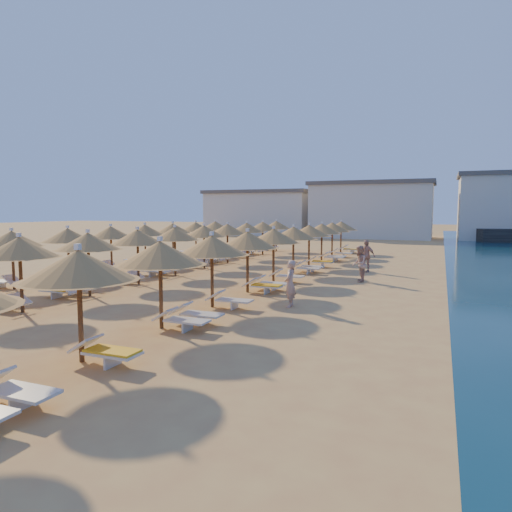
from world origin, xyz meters
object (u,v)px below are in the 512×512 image
at_px(beachgoer_c, 366,256).
at_px(beachgoer_b, 359,264).
at_px(beachgoer_a, 290,284).
at_px(parasol_row_west, 175,235).
at_px(parasol_row_east, 274,237).

bearing_deg(beachgoer_c, beachgoer_b, -69.58).
distance_m(beachgoer_b, beachgoer_c, 3.85).
bearing_deg(beachgoer_b, beachgoer_a, -16.49).
bearing_deg(beachgoer_b, parasol_row_west, -86.92).
distance_m(parasol_row_west, beachgoer_b, 9.97).
height_order(parasol_row_west, beachgoer_b, parasol_row_west).
distance_m(parasol_row_east, parasol_row_west, 5.74).
relative_size(parasol_row_east, beachgoer_b, 19.75).
relative_size(beachgoer_b, beachgoer_c, 0.96).
bearing_deg(parasol_row_east, parasol_row_west, 180.00).
bearing_deg(parasol_row_east, beachgoer_b, 20.22).
xyz_separation_m(parasol_row_west, beachgoer_c, (9.50, 5.32, -1.30)).
height_order(beachgoer_b, beachgoer_c, beachgoer_c).
distance_m(beachgoer_b, beachgoer_a, 7.17).
bearing_deg(beachgoer_a, parasol_row_west, -130.89).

